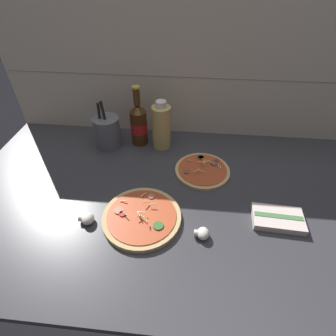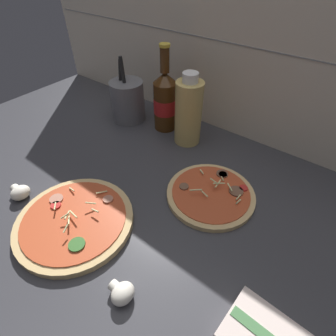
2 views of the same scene
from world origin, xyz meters
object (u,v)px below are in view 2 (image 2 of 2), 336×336
at_px(beer_bottle, 165,101).
at_px(oil_bottle, 188,112).
at_px(mushroom_left, 122,293).
at_px(pizza_near, 75,221).
at_px(pizza_far, 211,194).
at_px(mushroom_right, 20,192).
at_px(utensil_crock, 128,101).

bearing_deg(beer_bottle, oil_bottle, -10.46).
relative_size(beer_bottle, mushroom_left, 5.67).
bearing_deg(mushroom_left, oil_bottle, 111.13).
xyz_separation_m(pizza_near, oil_bottle, (0.02, 0.43, 0.09)).
xyz_separation_m(pizza_far, mushroom_right, (-0.38, -0.29, 0.01)).
bearing_deg(oil_bottle, utensil_crock, -176.53).
relative_size(pizza_near, pizza_far, 1.19).
bearing_deg(mushroom_right, utensil_crock, 96.19).
bearing_deg(oil_bottle, pizza_far, -41.61).
bearing_deg(utensil_crock, beer_bottle, 13.82).
bearing_deg(beer_bottle, mushroom_left, -59.89).
xyz_separation_m(beer_bottle, oil_bottle, (0.10, -0.02, 0.00)).
height_order(pizza_near, mushroom_left, pizza_near).
bearing_deg(pizza_near, beer_bottle, 101.01).
bearing_deg(utensil_crock, pizza_far, -19.42).
height_order(mushroom_right, utensil_crock, utensil_crock).
distance_m(mushroom_left, utensil_crock, 0.63).
height_order(mushroom_left, mushroom_right, mushroom_right).
bearing_deg(pizza_near, mushroom_left, -14.15).
relative_size(beer_bottle, oil_bottle, 1.23).
relative_size(pizza_near, oil_bottle, 1.19).
bearing_deg(oil_bottle, pizza_near, -92.25).
xyz_separation_m(oil_bottle, mushroom_right, (-0.19, -0.46, -0.09)).
distance_m(mushroom_right, utensil_crock, 0.45).
distance_m(oil_bottle, utensil_crock, 0.24).
distance_m(beer_bottle, mushroom_left, 0.58).
height_order(pizza_far, utensil_crock, utensil_crock).
xyz_separation_m(oil_bottle, utensil_crock, (-0.24, -0.01, -0.03)).
height_order(beer_bottle, mushroom_right, beer_bottle).
distance_m(beer_bottle, utensil_crock, 0.14).
bearing_deg(pizza_near, utensil_crock, 118.49).
distance_m(pizza_far, mushroom_left, 0.31).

